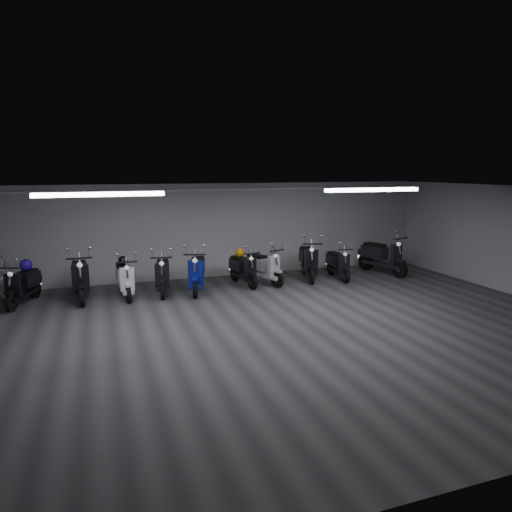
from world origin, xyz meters
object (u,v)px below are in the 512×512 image
object	(u,v)px
scooter_0	(22,279)
scooter_6	(264,262)
scooter_7	(308,255)
helmet_2	(123,261)
helmet_0	(26,265)
scooter_5	(243,264)
scooter_1	(80,271)
scooter_4	(197,266)
scooter_3	(162,269)
scooter_9	(383,250)
helmet_1	(240,253)
scooter_2	(124,273)
scooter_8	(338,259)

from	to	relation	value
scooter_0	scooter_6	size ratio (longest dim) A/B	0.98
scooter_7	helmet_2	world-z (taller)	scooter_7
helmet_0	helmet_2	distance (m)	2.26
scooter_5	helmet_0	xyz separation A→B (m)	(-5.48, 0.16, 0.31)
scooter_1	helmet_2	xyz separation A→B (m)	(1.04, 0.12, 0.18)
scooter_4	scooter_7	size ratio (longest dim) A/B	0.97
scooter_3	scooter_9	xyz separation A→B (m)	(6.77, 0.10, 0.07)
scooter_7	helmet_2	distance (m)	5.26
scooter_4	helmet_1	distance (m)	1.43
scooter_4	helmet_0	world-z (taller)	scooter_4
helmet_1	scooter_1	bearing A→B (deg)	-176.03
helmet_0	helmet_2	world-z (taller)	helmet_0
scooter_5	scooter_9	world-z (taller)	scooter_9
scooter_5	helmet_2	distance (m)	3.24
scooter_2	helmet_1	bearing A→B (deg)	3.02
scooter_6	scooter_8	world-z (taller)	scooter_6
scooter_0	scooter_4	xyz separation A→B (m)	(4.19, -0.20, 0.06)
scooter_0	scooter_7	distance (m)	7.59
scooter_0	scooter_8	xyz separation A→B (m)	(8.44, -0.14, -0.03)
helmet_2	scooter_9	bearing A→B (deg)	-0.70
scooter_0	helmet_2	distance (m)	2.35
scooter_0	scooter_8	world-z (taller)	scooter_0
scooter_7	helmet_0	xyz separation A→B (m)	(-7.51, 0.08, 0.21)
scooter_0	helmet_0	distance (m)	0.38
scooter_4	scooter_6	xyz separation A→B (m)	(1.97, 0.25, -0.05)
scooter_2	scooter_9	distance (m)	7.73
helmet_1	scooter_0	bearing A→B (deg)	-177.04
scooter_8	scooter_4	bearing A→B (deg)	-173.31
scooter_5	scooter_8	bearing A→B (deg)	-13.02
scooter_5	scooter_6	bearing A→B (deg)	-9.87
scooter_3	helmet_1	world-z (taller)	scooter_3
scooter_0	helmet_2	size ratio (longest dim) A/B	6.76
scooter_2	scooter_4	size ratio (longest dim) A/B	0.91
scooter_3	scooter_4	distance (m)	0.89
scooter_4	scooter_5	size ratio (longest dim) A/B	1.12
scooter_0	scooter_7	world-z (taller)	scooter_7
scooter_3	scooter_0	bearing A→B (deg)	-172.42
scooter_8	scooter_9	distance (m)	1.66
helmet_2	scooter_3	bearing A→B (deg)	-11.42
scooter_5	helmet_0	size ratio (longest dim) A/B	5.77
scooter_4	helmet_0	size ratio (longest dim) A/B	6.48
scooter_6	helmet_2	bearing A→B (deg)	158.01
scooter_9	helmet_2	world-z (taller)	scooter_9
scooter_0	scooter_3	size ratio (longest dim) A/B	0.95
scooter_2	scooter_7	size ratio (longest dim) A/B	0.88
scooter_6	scooter_9	xyz separation A→B (m)	(3.92, -0.03, 0.10)
scooter_0	helmet_2	world-z (taller)	scooter_0
scooter_2	scooter_8	size ratio (longest dim) A/B	1.04
scooter_4	scooter_8	distance (m)	4.25
scooter_4	scooter_5	bearing A→B (deg)	27.24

